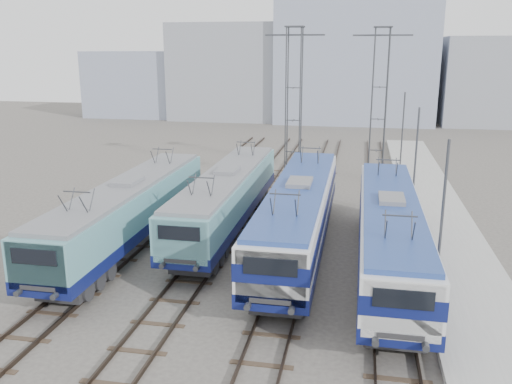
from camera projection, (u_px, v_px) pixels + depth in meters
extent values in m
plane|color=#514C47|center=(226.00, 306.00, 22.61)|extent=(160.00, 160.00, 0.00)
cube|color=#9E9E99|center=(452.00, 252.00, 28.29)|extent=(4.00, 70.00, 0.30)
cube|color=#0C144D|center=(130.00, 223.00, 29.12)|extent=(2.75, 17.38, 0.58)
cube|color=#5B969F|center=(129.00, 202.00, 28.82)|extent=(2.70, 17.38, 1.74)
cube|color=#5B969F|center=(40.00, 265.00, 20.94)|extent=(2.49, 0.68, 1.97)
cube|color=slate|center=(128.00, 185.00, 28.57)|extent=(2.49, 16.69, 0.19)
cube|color=#262628|center=(77.00, 279.00, 23.81)|extent=(2.03, 3.48, 0.65)
cube|color=#262628|center=(168.00, 206.00, 34.80)|extent=(2.03, 3.48, 0.65)
cube|color=#0C144D|center=(228.00, 209.00, 31.75)|extent=(2.74, 17.30, 0.58)
cube|color=#5B969F|center=(228.00, 190.00, 31.45)|extent=(2.69, 17.30, 1.73)
cube|color=#5B969F|center=(182.00, 241.00, 23.61)|extent=(2.48, 0.67, 1.96)
cube|color=slate|center=(227.00, 173.00, 31.20)|extent=(2.48, 16.61, 0.19)
cube|color=#262628|center=(200.00, 256.00, 26.46)|extent=(2.02, 3.46, 0.65)
cube|color=#262628|center=(248.00, 195.00, 37.40)|extent=(2.02, 3.46, 0.65)
cube|color=#0C144D|center=(299.00, 227.00, 28.27)|extent=(2.87, 18.13, 0.60)
cube|color=silver|center=(299.00, 205.00, 27.96)|extent=(2.82, 18.13, 1.81)
cube|color=#0C144D|center=(299.00, 206.00, 27.98)|extent=(2.86, 18.15, 0.71)
cube|color=silver|center=(272.00, 275.00, 19.74)|extent=(2.59, 0.71, 2.05)
cube|color=navy|center=(300.00, 186.00, 27.70)|extent=(2.59, 17.40, 0.20)
cube|color=#262628|center=(282.00, 289.00, 22.73)|extent=(2.12, 3.63, 0.68)
cube|color=#262628|center=(309.00, 209.00, 34.20)|extent=(2.12, 3.63, 0.68)
cube|color=#0C144D|center=(388.00, 246.00, 25.69)|extent=(2.78, 17.54, 0.58)
cube|color=silver|center=(390.00, 223.00, 25.39)|extent=(2.73, 17.54, 1.75)
cube|color=#0C144D|center=(390.00, 224.00, 25.40)|extent=(2.77, 17.56, 0.68)
cube|color=silver|center=(402.00, 308.00, 17.43)|extent=(2.51, 0.68, 1.99)
cube|color=navy|center=(391.00, 203.00, 25.14)|extent=(2.51, 16.84, 0.19)
cube|color=#262628|center=(394.00, 318.00, 20.33)|extent=(2.05, 3.51, 0.66)
cube|color=#262628|center=(383.00, 223.00, 31.42)|extent=(2.05, 3.51, 0.66)
cylinder|color=#3F4247|center=(286.00, 108.00, 41.52)|extent=(0.10, 0.10, 12.00)
cylinder|color=#3F4247|center=(300.00, 108.00, 41.32)|extent=(0.10, 0.10, 12.00)
cylinder|color=#3F4247|center=(287.00, 107.00, 42.57)|extent=(0.10, 0.10, 12.00)
cylinder|color=#3F4247|center=(301.00, 107.00, 42.36)|extent=(0.10, 0.10, 12.00)
cube|color=#3F4247|center=(295.00, 35.00, 40.56)|extent=(4.50, 0.12, 0.12)
cylinder|color=#3F4247|center=(372.00, 107.00, 42.23)|extent=(0.10, 0.10, 12.00)
cylinder|color=#3F4247|center=(386.00, 107.00, 42.03)|extent=(0.10, 0.10, 12.00)
cylinder|color=#3F4247|center=(371.00, 106.00, 43.27)|extent=(0.10, 0.10, 12.00)
cylinder|color=#3F4247|center=(386.00, 106.00, 43.07)|extent=(0.10, 0.10, 12.00)
cube|color=#3F4247|center=(383.00, 35.00, 41.26)|extent=(4.50, 0.12, 0.12)
cylinder|color=#3F4247|center=(441.00, 224.00, 22.03)|extent=(0.12, 0.12, 7.00)
cylinder|color=#3F4247|center=(415.00, 164.00, 33.42)|extent=(0.12, 0.12, 7.00)
cylinder|color=#3F4247|center=(402.00, 135.00, 44.80)|extent=(0.12, 0.12, 7.00)
cube|color=#8C919C|center=(235.00, 72.00, 82.21)|extent=(18.00, 12.00, 14.00)
cube|color=#8D97AF|center=(356.00, 59.00, 78.39)|extent=(22.00, 14.00, 18.00)
cube|color=#8C919C|center=(500.00, 81.00, 75.49)|extent=(16.00, 12.00, 12.00)
cube|color=#8D97AF|center=(137.00, 84.00, 85.66)|extent=(14.00, 10.00, 10.00)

